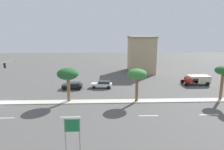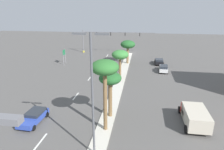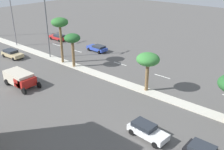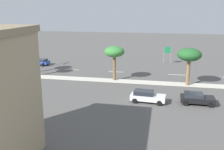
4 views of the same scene
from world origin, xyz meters
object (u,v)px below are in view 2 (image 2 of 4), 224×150
(sedan_white_trailing, at_px, (164,68))
(sedan_blue_leading, at_px, (34,117))
(street_lamp_left, at_px, (92,89))
(sedan_black_mid, at_px, (159,61))
(directional_road_sign, at_px, (64,54))
(box_truck, at_px, (195,115))
(palm_tree_leading, at_px, (128,45))
(palm_tree_right, at_px, (105,70))
(traffic_signal_gantry, at_px, (104,37))
(palm_tree_near, at_px, (120,55))
(palm_tree_left, at_px, (110,80))

(sedan_white_trailing, bearing_deg, sedan_blue_leading, 53.31)
(street_lamp_left, xyz_separation_m, sedan_black_mid, (-8.10, -33.32, -5.83))
(directional_road_sign, height_order, box_truck, directional_road_sign)
(palm_tree_leading, relative_size, sedan_black_mid, 1.39)
(palm_tree_right, distance_m, sedan_blue_leading, 10.78)
(traffic_signal_gantry, bearing_deg, palm_tree_near, 108.43)
(palm_tree_left, bearing_deg, sedan_black_mid, -106.45)
(palm_tree_left, distance_m, sedan_black_mid, 27.68)
(palm_tree_leading, distance_m, palm_tree_right, 28.88)
(sedan_black_mid, distance_m, box_truck, 26.66)
(palm_tree_right, height_order, box_truck, palm_tree_right)
(directional_road_sign, relative_size, palm_tree_left, 0.62)
(sedan_blue_leading, xyz_separation_m, box_truck, (-18.78, -2.36, 0.46))
(traffic_signal_gantry, bearing_deg, sedan_blue_leading, 88.73)
(palm_tree_leading, bearing_deg, palm_tree_right, 89.65)
(street_lamp_left, relative_size, box_truck, 1.95)
(sedan_black_mid, xyz_separation_m, sedan_white_trailing, (-0.56, 5.97, 0.04))
(palm_tree_right, height_order, sedan_white_trailing, palm_tree_right)
(palm_tree_left, relative_size, sedan_black_mid, 1.42)
(traffic_signal_gantry, relative_size, street_lamp_left, 1.92)
(palm_tree_near, distance_m, palm_tree_right, 17.70)
(directional_road_sign, xyz_separation_m, sedan_blue_leading, (-6.10, 25.54, -1.85))
(palm_tree_near, relative_size, street_lamp_left, 0.49)
(street_lamp_left, bearing_deg, traffic_signal_gantry, -80.25)
(sedan_blue_leading, distance_m, sedan_black_mid, 33.32)
(street_lamp_left, bearing_deg, palm_tree_left, -92.87)
(sedan_black_mid, xyz_separation_m, box_truck, (-2.24, 26.56, 0.44))
(sedan_blue_leading, height_order, sedan_white_trailing, sedan_white_trailing)
(palm_tree_right, bearing_deg, box_truck, -164.96)
(traffic_signal_gantry, relative_size, box_truck, 3.74)
(traffic_signal_gantry, relative_size, palm_tree_right, 2.68)
(traffic_signal_gantry, xyz_separation_m, directional_road_sign, (6.98, 14.06, -2.13))
(palm_tree_right, bearing_deg, sedan_white_trailing, -109.75)
(street_lamp_left, xyz_separation_m, sedan_blue_leading, (8.44, -4.40, -5.86))
(palm_tree_leading, height_order, sedan_black_mid, palm_tree_leading)
(palm_tree_right, relative_size, box_truck, 1.40)
(palm_tree_left, relative_size, box_truck, 1.00)
(palm_tree_left, relative_size, sedan_blue_leading, 1.32)
(palm_tree_near, bearing_deg, palm_tree_left, 91.78)
(palm_tree_leading, xyz_separation_m, palm_tree_near, (0.58, 11.25, -0.04))
(box_truck, bearing_deg, palm_tree_right, 15.04)
(palm_tree_right, distance_m, box_truck, 11.91)
(palm_tree_near, relative_size, sedan_blue_leading, 1.26)
(palm_tree_near, bearing_deg, sedan_white_trailing, -146.69)
(sedan_blue_leading, bearing_deg, sedan_white_trailing, -126.69)
(palm_tree_leading, xyz_separation_m, box_truck, (-9.86, 26.09, -3.44))
(sedan_black_mid, height_order, box_truck, box_truck)
(directional_road_sign, bearing_deg, palm_tree_leading, -169.04)
(palm_tree_left, height_order, sedan_black_mid, palm_tree_left)
(palm_tree_right, relative_size, sedan_blue_leading, 1.84)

